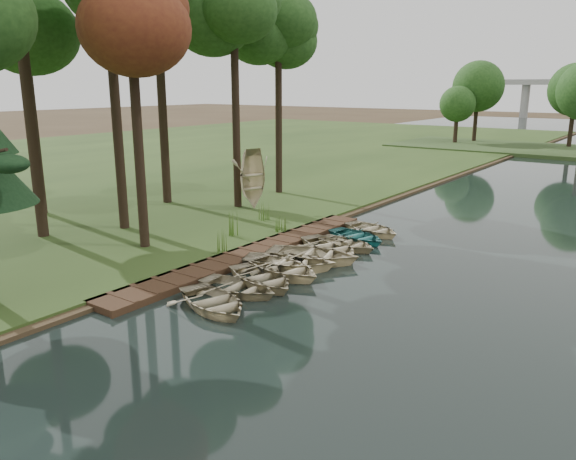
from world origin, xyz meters
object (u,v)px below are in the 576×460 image
Objects in this scene: rowboat_0 at (213,299)px; rowboat_1 at (239,285)px; rowboat_2 at (262,276)px; stored_rowboat at (253,203)px; boardwalk at (252,253)px.

rowboat_0 is 1.65m from rowboat_1.
stored_rowboat reaches higher than rowboat_2.
boardwalk is 3.83m from rowboat_2.
rowboat_2 reaches higher than rowboat_1.
rowboat_1 is at bearing -56.31° from boardwalk.
rowboat_2 is at bearing -8.10° from rowboat_1.
rowboat_0 is at bearing -130.59° from stored_rowboat.
stored_rowboat is (-7.98, 10.48, 0.29)m from rowboat_1.
rowboat_1 reaches higher than boardwalk.
rowboat_1 is 0.90× the size of stored_rowboat.
stored_rowboat is (-8.10, 9.29, 0.26)m from rowboat_2.
rowboat_1 is 0.91× the size of rowboat_2.
boardwalk is 4.67m from rowboat_1.
boardwalk is 4.69× the size of rowboat_0.
rowboat_0 is (2.88, -5.51, 0.25)m from boardwalk.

